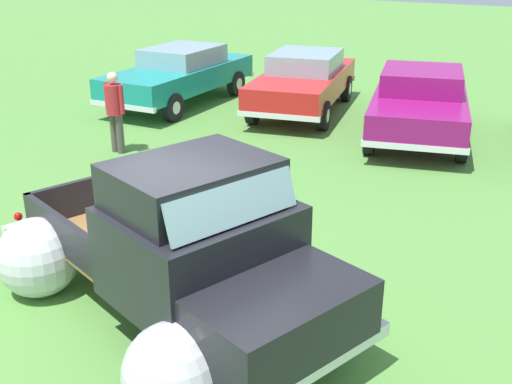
% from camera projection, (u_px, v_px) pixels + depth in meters
% --- Properties ---
extents(ground_plane, '(80.00, 80.00, 0.00)m').
position_uv_depth(ground_plane, '(170.00, 308.00, 7.07)').
color(ground_plane, '#548C3D').
extents(vintage_pickup_truck, '(4.99, 3.79, 1.96)m').
position_uv_depth(vintage_pickup_truck, '(187.00, 262.00, 6.51)').
color(vintage_pickup_truck, black).
rests_on(vintage_pickup_truck, ground).
extents(show_car_0, '(2.04, 4.79, 1.43)m').
position_uv_depth(show_car_0, '(180.00, 73.00, 15.80)').
color(show_car_0, black).
rests_on(show_car_0, ground).
extents(show_car_1, '(2.78, 4.83, 1.43)m').
position_uv_depth(show_car_1, '(304.00, 80.00, 15.06)').
color(show_car_1, black).
rests_on(show_car_1, ground).
extents(show_car_2, '(3.00, 4.79, 1.43)m').
position_uv_depth(show_car_2, '(420.00, 101.00, 13.03)').
color(show_car_2, black).
rests_on(show_car_2, ground).
extents(spectator_0, '(0.54, 0.38, 1.60)m').
position_uv_depth(spectator_0, '(115.00, 108.00, 12.01)').
color(spectator_0, '#4C4742').
rests_on(spectator_0, ground).
extents(lane_cone_0, '(0.36, 0.36, 0.63)m').
position_uv_depth(lane_cone_0, '(192.00, 195.00, 9.43)').
color(lane_cone_0, black).
rests_on(lane_cone_0, ground).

